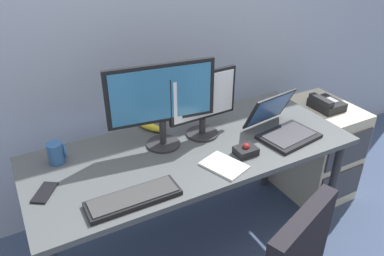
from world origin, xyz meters
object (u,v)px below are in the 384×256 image
at_px(desk_phone, 326,104).
at_px(coffee_mug, 56,153).
at_px(laptop, 282,126).
at_px(monitor_main, 161,99).
at_px(banana, 151,127).
at_px(trackball_mouse, 246,150).
at_px(file_cabinet, 316,150).
at_px(paper_notepad, 224,166).
at_px(cell_phone, 45,193).
at_px(monitor_side, 203,101).
at_px(keyboard, 134,198).

xyz_separation_m(desk_phone, coffee_mug, (-1.71, 0.12, 0.08)).
height_order(laptop, coffee_mug, laptop).
xyz_separation_m(monitor_main, banana, (0.01, 0.18, -0.25)).
height_order(desk_phone, trackball_mouse, trackball_mouse).
relative_size(file_cabinet, paper_notepad, 3.30).
bearing_deg(cell_phone, laptop, 29.99).
distance_m(monitor_main, trackball_mouse, 0.50).
relative_size(file_cabinet, monitor_side, 1.72).
bearing_deg(laptop, keyboard, -171.39).
distance_m(monitor_side, paper_notepad, 0.38).
height_order(cell_phone, banana, banana).
bearing_deg(desk_phone, cell_phone, -176.75).
xyz_separation_m(desk_phone, laptop, (-0.55, -0.19, 0.08)).
height_order(monitor_main, coffee_mug, monitor_main).
bearing_deg(keyboard, banana, 59.60).
distance_m(file_cabinet, coffee_mug, 1.78).
distance_m(cell_phone, banana, 0.70).
xyz_separation_m(cell_phone, banana, (0.64, 0.29, 0.02)).
bearing_deg(banana, keyboard, -120.40).
relative_size(keyboard, laptop, 1.14).
distance_m(monitor_side, cell_phone, 0.90).
distance_m(paper_notepad, cell_phone, 0.84).
bearing_deg(trackball_mouse, desk_phone, 17.59).
relative_size(keyboard, trackball_mouse, 3.73).
height_order(file_cabinet, coffee_mug, coffee_mug).
bearing_deg(banana, paper_notepad, -71.10).
relative_size(keyboard, banana, 2.16).
relative_size(monitor_main, laptop, 1.55).
distance_m(keyboard, cell_phone, 0.40).
height_order(desk_phone, monitor_side, monitor_side).
relative_size(laptop, cell_phone, 2.54).
height_order(trackball_mouse, paper_notepad, trackball_mouse).
distance_m(keyboard, trackball_mouse, 0.64).
distance_m(desk_phone, laptop, 0.59).
distance_m(monitor_side, coffee_mug, 0.79).
bearing_deg(monitor_side, desk_phone, -0.54).
bearing_deg(file_cabinet, monitor_side, -179.55).
height_order(monitor_side, coffee_mug, monitor_side).
bearing_deg(cell_phone, desk_phone, 37.39).
relative_size(keyboard, paper_notepad, 1.97).
distance_m(paper_notepad, banana, 0.53).
height_order(monitor_side, paper_notepad, monitor_side).
xyz_separation_m(desk_phone, keyboard, (-1.49, -0.34, 0.04)).
height_order(laptop, trackball_mouse, laptop).
xyz_separation_m(laptop, coffee_mug, (-1.16, 0.31, 0.00)).
xyz_separation_m(keyboard, cell_phone, (-0.33, 0.23, -0.01)).
relative_size(file_cabinet, banana, 3.62).
height_order(laptop, cell_phone, laptop).
relative_size(file_cabinet, monitor_main, 1.23).
bearing_deg(coffee_mug, desk_phone, -3.88).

